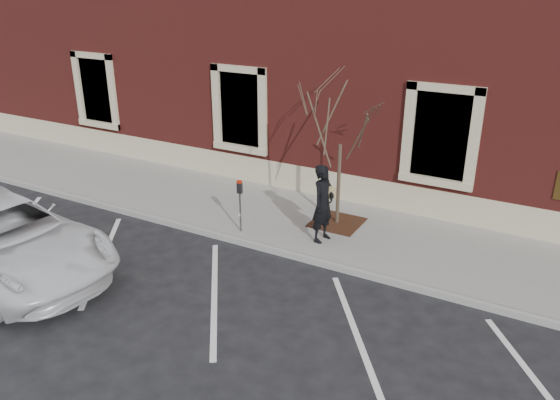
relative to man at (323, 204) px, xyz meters
The scene contains 10 objects.
ground 1.75m from the man, 138.69° to the right, with size 120.00×120.00×0.00m, color #28282B.
sidewalk_near 1.68m from the man, 139.81° to the left, with size 40.00×3.50×0.15m, color gray.
curb_near 1.73m from the man, 137.13° to the right, with size 40.00×0.12×0.15m, color #9E9E99.
parking_stripes 3.44m from the man, 108.18° to the right, with size 28.00×4.40×0.01m, color silver, non-canonical shape.
building_civic 7.50m from the man, 98.43° to the left, with size 40.00×8.62×8.00m.
man is the anchor object (origin of this frame).
parking_meter 2.08m from the man, 164.54° to the right, with size 0.12×0.09×1.35m.
tree_grate 1.43m from the man, 94.19° to the left, with size 1.24×1.24×0.03m, color #3F2314.
sapling 2.05m from the man, 94.19° to the left, with size 2.32×2.32×3.87m.
white_truck 7.23m from the man, 140.80° to the right, with size 2.68×5.82×1.62m, color silver.
Camera 1 is at (5.95, -10.03, 6.12)m, focal length 35.00 mm.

